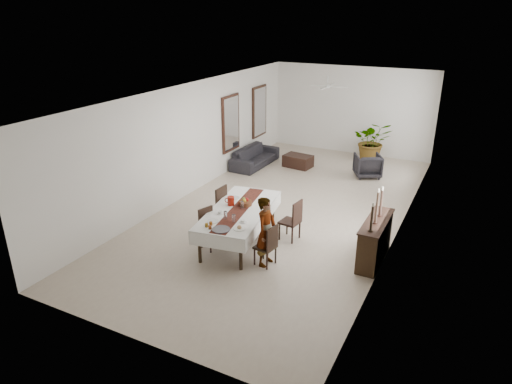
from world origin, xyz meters
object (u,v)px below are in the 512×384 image
object	(u,v)px
dining_table_top	(239,211)
woman	(266,232)
sofa	(255,156)
sideboard_body	(375,241)
red_pitcher	(231,201)

from	to	relation	value
dining_table_top	woman	world-z (taller)	woman
sofa	dining_table_top	bearing A→B (deg)	-154.86
sideboard_body	red_pitcher	bearing A→B (deg)	-172.92
sideboard_body	sofa	bearing A→B (deg)	138.63
sideboard_body	woman	bearing A→B (deg)	-149.31
woman	sideboard_body	xyz separation A→B (m)	(2.02, 1.20, -0.31)
dining_table_top	sideboard_body	size ratio (longest dim) A/B	1.67
dining_table_top	red_pitcher	bearing A→B (deg)	149.04
dining_table_top	red_pitcher	distance (m)	0.34
dining_table_top	sideboard_body	xyz separation A→B (m)	(3.03, 0.53, -0.31)
red_pitcher	woman	world-z (taller)	woman
woman	sofa	xyz separation A→B (m)	(-3.23, 5.82, -0.45)
dining_table_top	sideboard_body	bearing A→B (deg)	0.98
red_pitcher	dining_table_top	bearing A→B (deg)	-22.05
sofa	woman	bearing A→B (deg)	-149.14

